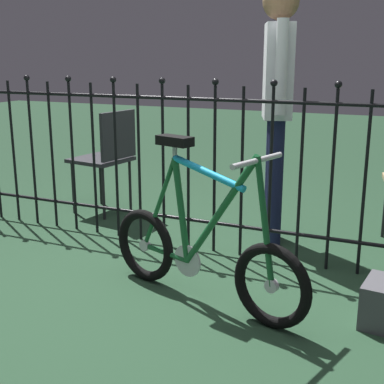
% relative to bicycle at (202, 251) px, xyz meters
% --- Properties ---
extents(ground_plane, '(20.00, 20.00, 0.00)m').
position_rel_bicycle_xyz_m(ground_plane, '(-0.28, -0.05, -0.29)').
color(ground_plane, '#23422B').
extents(iron_fence, '(4.49, 0.07, 1.22)m').
position_rel_bicycle_xyz_m(iron_fence, '(-0.33, 0.72, 0.32)').
color(iron_fence, black).
rests_on(iron_fence, ground).
extents(bicycle, '(1.26, 0.49, 0.88)m').
position_rel_bicycle_xyz_m(bicycle, '(0.00, 0.00, 0.00)').
color(bicycle, black).
rests_on(bicycle, ground).
extents(chair_charcoal, '(0.48, 0.48, 0.86)m').
position_rel_bicycle_xyz_m(chair_charcoal, '(-1.36, 1.20, 0.23)').
color(chair_charcoal, black).
rests_on(chair_charcoal, ground).
extents(person_visitor, '(0.27, 0.45, 1.75)m').
position_rel_bicycle_xyz_m(person_visitor, '(0.08, 1.09, 0.77)').
color(person_visitor, '#191E3F').
rests_on(person_visitor, ground).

